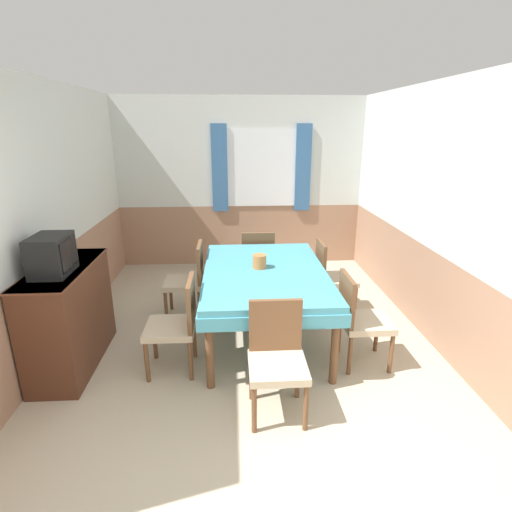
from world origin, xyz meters
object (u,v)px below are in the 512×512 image
Objects in this scene: chair_head_near at (277,355)px; chair_left_far at (189,278)px; chair_right_near at (359,317)px; chair_left_near at (177,322)px; chair_head_window at (258,260)px; vase at (259,261)px; dining_table at (265,279)px; chair_right_far at (331,275)px; sideboard at (70,316)px; tv at (52,255)px.

chair_left_far is (-0.83, 1.70, 0.00)m from chair_head_near.
chair_head_near is 1.00× the size of chair_right_near.
chair_head_window is (0.83, 1.70, 0.00)m from chair_left_near.
vase reaches higher than chair_left_far.
chair_head_window is 1.03m from chair_left_far.
vase is at bearing -121.83° from chair_left_far.
chair_right_near is at bearing -33.30° from dining_table.
chair_right_near is (0.83, -0.55, -0.18)m from dining_table.
chair_left_near is at bearing -116.17° from chair_head_window.
chair_left_near is (-0.83, -0.55, -0.18)m from dining_table.
chair_head_window is at bearing -125.80° from chair_right_far.
chair_head_window is at bearing 39.86° from sideboard.
chair_right_far and chair_head_window have the same top height.
dining_table is at bearing -123.30° from chair_left_far.
chair_left_near reaches higher than dining_table.
tv reaches higher than chair_head_near.
chair_left_far is at bearing 148.17° from vase.
sideboard reaches higher than chair_left_far.
tv reaches higher than chair_right_near.
chair_left_far is at bearing -144.20° from chair_head_window.
chair_left_far is at bearing -63.83° from chair_head_near.
dining_table is at bearing -56.70° from chair_right_far.
chair_left_far is 2.28× the size of tv.
tv is (-1.84, -0.54, 0.47)m from dining_table.
chair_right_near is at bearing -34.56° from vase.
chair_left_far is 0.76× the size of sideboard.
chair_right_far is 1.89m from chair_head_near.
chair_right_far and chair_head_near have the same top height.
dining_table is 2.13× the size of chair_left_far.
chair_head_near is 1.99m from sideboard.
vase is (-0.89, -0.49, 0.35)m from chair_right_far.
chair_right_near reaches higher than dining_table.
chair_right_near is at bearing 0.00° from chair_right_far.
dining_table is at bearing -123.30° from chair_right_near.
chair_right_far is at bearing -90.00° from chair_left_far.
chair_right_far is 1.00× the size of chair_head_near.
dining_table is at bearing -90.00° from chair_head_window.
chair_left_near is at bearing -56.70° from chair_right_far.
chair_head_window is at bearing -153.83° from chair_right_near.
chair_right_far is 1.00× the size of chair_right_near.
sideboard reaches higher than dining_table.
vase reaches higher than chair_right_near.
chair_right_far is at bearing 28.79° from vase.
chair_head_window is at bearing -90.00° from chair_head_near.
chair_right_far is 1.03m from chair_head_window.
sideboard is 0.66m from tv.
chair_left_near is 1.02m from sideboard.
chair_left_near is at bearing -146.70° from dining_table.
dining_table is at bearing 11.90° from sideboard.
chair_head_window is 2.40m from sideboard.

